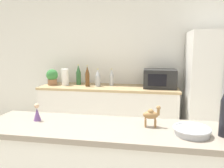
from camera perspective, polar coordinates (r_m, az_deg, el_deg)
name	(u,v)px	position (r m, az deg, el deg)	size (l,w,h in m)	color
wall_back	(130,63)	(3.68, 4.68, 5.60)	(8.00, 0.06, 2.55)	white
back_counter	(109,114)	(3.55, -0.92, -7.92)	(2.15, 0.63, 0.92)	silver
refrigerator	(218,93)	(3.47, 25.96, -2.22)	(0.88, 0.71, 1.75)	silver
potted_plant	(52,77)	(3.70, -15.35, 1.88)	(0.19, 0.19, 0.26)	#9E6B47
paper_towel_roll	(65,77)	(3.61, -12.13, 1.77)	(0.12, 0.12, 0.27)	white
microwave	(160,79)	(3.38, 12.36, 1.39)	(0.48, 0.37, 0.28)	black
back_bottle_0	(112,78)	(3.49, -0.10, 1.68)	(0.06, 0.06, 0.27)	#B2B7BC
back_bottle_1	(79,75)	(3.64, -8.74, 2.30)	(0.08, 0.08, 0.33)	#2D6033
back_bottle_2	(87,77)	(3.44, -6.45, 1.96)	(0.07, 0.07, 0.33)	brown
back_bottle_3	(98,78)	(3.44, -3.73, 1.57)	(0.08, 0.08, 0.28)	#B2B7BC
fruit_bowl	(192,130)	(1.39, 20.12, -11.33)	(0.22, 0.22, 0.05)	#B7BABF
camel_figurine	(151,114)	(1.44, 10.24, -7.83)	(0.11, 0.06, 0.14)	olive
wise_man_figurine_blue	(37,113)	(1.63, -18.99, -7.23)	(0.05, 0.05, 0.12)	#6B4784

